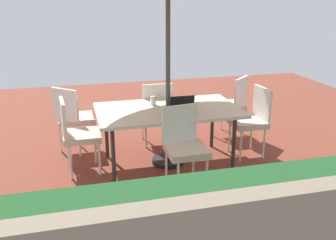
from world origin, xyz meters
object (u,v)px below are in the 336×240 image
object	(u,v)px
dining_table	(168,113)
laptop	(181,107)
chair_southeast	(74,116)
chair_east	(77,132)
cup	(153,101)
chair_southwest	(232,103)
chair_south	(156,110)
chair_north	(184,144)
chair_west	(252,118)

from	to	relation	value
dining_table	laptop	size ratio (longest dim) A/B	5.82
chair_southeast	chair_east	bearing A→B (deg)	134.54
cup	chair_southeast	bearing A→B (deg)	-24.68
chair_east	laptop	xyz separation A→B (m)	(-1.33, 0.14, 0.27)
chair_southwest	chair_south	xyz separation A→B (m)	(1.25, 0.05, 0.00)
chair_north	dining_table	bearing A→B (deg)	84.09
chair_southwest	laptop	bearing A→B (deg)	-4.30
laptop	chair_east	bearing A→B (deg)	-6.18
chair_southeast	cup	world-z (taller)	chair_southeast
chair_north	laptop	distance (m)	0.65
chair_southwest	cup	xyz separation A→B (m)	(1.39, 0.53, 0.28)
chair_east	laptop	distance (m)	1.36
dining_table	chair_west	size ratio (longest dim) A/B	1.90
chair_north	chair_southeast	world-z (taller)	same
chair_east	cup	distance (m)	1.10
chair_west	chair_southeast	bearing A→B (deg)	-109.39
dining_table	chair_north	xyz separation A→B (m)	(-0.02, 0.68, -0.17)
chair_east	chair_southeast	world-z (taller)	same
chair_north	chair_west	distance (m)	1.37
chair_north	chair_southeast	distance (m)	1.87
chair_southeast	chair_west	bearing A→B (deg)	-154.08
chair_east	cup	bearing A→B (deg)	-83.03
dining_table	chair_east	distance (m)	1.20
chair_east	chair_north	world-z (taller)	same
dining_table	chair_east	world-z (taller)	chair_east
chair_southwest	laptop	world-z (taller)	laptop
chair_south	chair_east	bearing A→B (deg)	33.17
cup	chair_southwest	bearing A→B (deg)	-159.09
dining_table	cup	size ratio (longest dim) A/B	16.35
dining_table	chair_north	world-z (taller)	chair_north
chair_east	chair_southeast	distance (m)	0.69
chair_south	chair_southeast	size ratio (longest dim) A/B	1.00
chair_west	chair_south	distance (m)	1.41
dining_table	chair_southwest	size ratio (longest dim) A/B	1.90
dining_table	laptop	xyz separation A→B (m)	(-0.14, 0.10, 0.10)
chair_north	cup	xyz separation A→B (m)	(0.17, -0.92, 0.28)
cup	chair_north	bearing A→B (deg)	100.22
chair_southeast	cup	distance (m)	1.20
dining_table	chair_south	distance (m)	0.74
dining_table	laptop	bearing A→B (deg)	143.23
chair_southeast	laptop	size ratio (longest dim) A/B	3.05
chair_south	cup	distance (m)	0.57
chair_south	chair_southeast	bearing A→B (deg)	2.87
dining_table	chair_southwest	world-z (taller)	chair_southwest
chair_north	chair_south	xyz separation A→B (m)	(0.02, -1.40, 0.00)
dining_table	chair_south	bearing A→B (deg)	-90.08
chair_southwest	chair_southeast	world-z (taller)	same
chair_east	chair_north	xyz separation A→B (m)	(-1.21, 0.72, 0.00)
dining_table	chair_west	world-z (taller)	chair_west
dining_table	cup	world-z (taller)	cup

